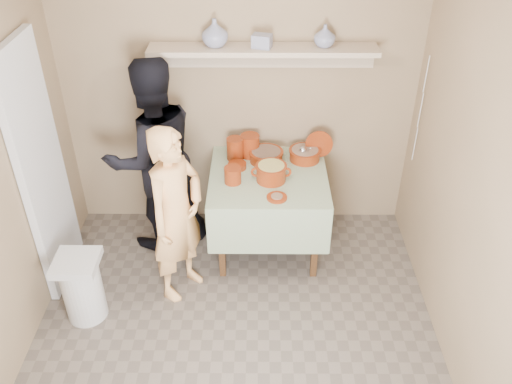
{
  "coord_description": "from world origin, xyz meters",
  "views": [
    {
      "loc": [
        0.17,
        -2.49,
        3.17
      ],
      "look_at": [
        0.15,
        0.75,
        0.95
      ],
      "focal_mm": 38.0,
      "sensor_mm": 36.0,
      "label": 1
    }
  ],
  "objects_px": {
    "person_cook": "(177,215)",
    "trash_bin": "(82,287)",
    "cazuela_rice": "(271,171)",
    "person_helper": "(154,157)",
    "serving_table": "(268,187)"
  },
  "relations": [
    {
      "from": "person_cook",
      "to": "trash_bin",
      "type": "relative_size",
      "value": 2.61
    },
    {
      "from": "cazuela_rice",
      "to": "trash_bin",
      "type": "relative_size",
      "value": 0.59
    },
    {
      "from": "cazuela_rice",
      "to": "trash_bin",
      "type": "xyz_separation_m",
      "value": [
        -1.42,
        -0.75,
        -0.56
      ]
    },
    {
      "from": "person_helper",
      "to": "cazuela_rice",
      "type": "distance_m",
      "value": 1.0
    },
    {
      "from": "trash_bin",
      "to": "person_helper",
      "type": "bearing_deg",
      "value": 64.53
    },
    {
      "from": "cazuela_rice",
      "to": "serving_table",
      "type": "bearing_deg",
      "value": 103.32
    },
    {
      "from": "person_cook",
      "to": "trash_bin",
      "type": "xyz_separation_m",
      "value": [
        -0.71,
        -0.31,
        -0.45
      ]
    },
    {
      "from": "person_cook",
      "to": "person_helper",
      "type": "distance_m",
      "value": 0.7
    },
    {
      "from": "person_helper",
      "to": "trash_bin",
      "type": "xyz_separation_m",
      "value": [
        -0.45,
        -0.94,
        -0.58
      ]
    },
    {
      "from": "serving_table",
      "to": "trash_bin",
      "type": "distance_m",
      "value": 1.67
    },
    {
      "from": "person_helper",
      "to": "trash_bin",
      "type": "distance_m",
      "value": 1.19
    },
    {
      "from": "person_helper",
      "to": "cazuela_rice",
      "type": "height_order",
      "value": "person_helper"
    },
    {
      "from": "person_cook",
      "to": "person_helper",
      "type": "xyz_separation_m",
      "value": [
        -0.26,
        0.63,
        0.13
      ]
    },
    {
      "from": "serving_table",
      "to": "trash_bin",
      "type": "relative_size",
      "value": 1.74
    },
    {
      "from": "serving_table",
      "to": "trash_bin",
      "type": "height_order",
      "value": "serving_table"
    }
  ]
}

